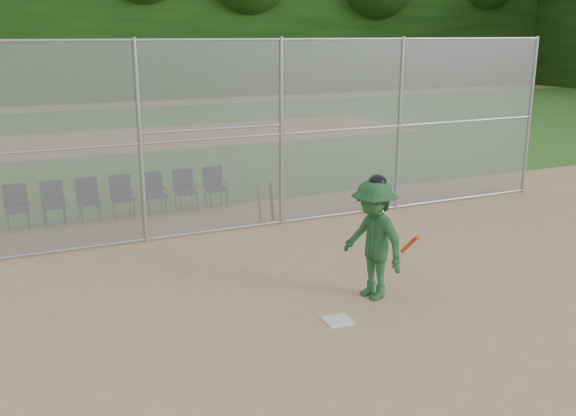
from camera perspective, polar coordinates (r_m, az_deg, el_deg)
name	(u,v)px	position (r m, az deg, el deg)	size (l,w,h in m)	color
ground	(359,321)	(9.59, 6.37, -9.98)	(100.00, 100.00, 0.00)	tan
grass_strip	(123,140)	(26.11, -14.48, 5.87)	(100.00, 100.00, 0.00)	#2C611D
dirt_patch_far	(123,140)	(26.11, -14.48, 5.88)	(24.00, 24.00, 0.00)	tan
backstop_fence	(237,134)	(13.35, -4.53, 6.61)	(16.09, 0.09, 4.00)	gray
home_plate	(338,320)	(9.57, 4.45, -9.92)	(0.40, 0.40, 0.02)	silver
batter_at_plate	(373,239)	(10.11, 7.61, -2.78)	(1.01, 1.44, 2.00)	#1F4F29
water_cooler	(378,204)	(15.08, 7.99, 0.36)	(0.35, 0.35, 0.44)	white
spare_bats	(265,202)	(14.35, -2.02, 0.54)	(0.36, 0.24, 0.85)	#D84C14
chair_1	(17,208)	(14.78, -22.95, -0.02)	(0.54, 0.52, 0.96)	black
chair_2	(54,204)	(14.81, -20.11, 0.30)	(0.54, 0.52, 0.96)	black
chair_3	(89,201)	(14.88, -17.29, 0.61)	(0.54, 0.52, 0.96)	black
chair_4	(122,197)	(14.99, -14.51, 0.92)	(0.54, 0.52, 0.96)	black
chair_5	(155,194)	(15.13, -11.76, 1.22)	(0.54, 0.52, 0.96)	black
chair_6	(186,191)	(15.30, -9.07, 1.52)	(0.54, 0.52, 0.96)	black
chair_7	(216,188)	(15.51, -6.45, 1.80)	(0.54, 0.52, 0.96)	black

